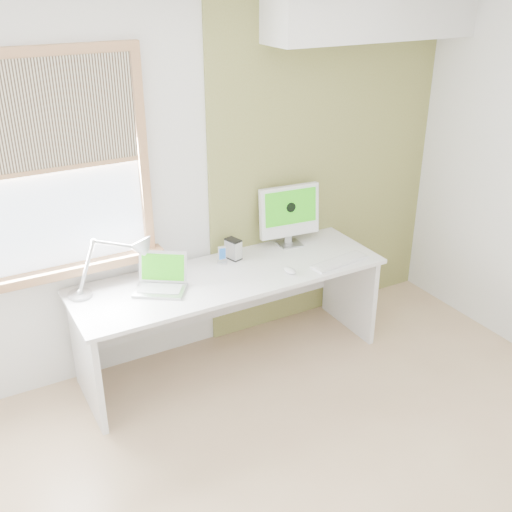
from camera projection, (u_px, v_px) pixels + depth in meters
room at (363, 282)px, 2.91m from camera, size 4.04×3.54×2.64m
accent_wall at (326, 160)px, 4.72m from camera, size 2.00×0.02×2.60m
soffit at (372, 8)px, 4.20m from camera, size 1.60×0.40×0.42m
window at (60, 168)px, 3.72m from camera, size 1.20×0.14×1.42m
desk at (227, 295)px, 4.37m from camera, size 2.20×0.70×0.73m
desk_lamp at (132, 256)px, 4.04m from camera, size 0.67×0.27×0.37m
laptop at (161, 280)px, 4.03m from camera, size 0.42×0.40×0.23m
phone_dock at (222, 258)px, 4.37m from camera, size 0.08×0.08×0.13m
external_drive at (233, 249)px, 4.43m from camera, size 0.10×0.13×0.15m
imac at (289, 212)px, 4.58m from camera, size 0.48×0.17×0.46m
keyboard at (340, 261)px, 4.39m from camera, size 0.47×0.18×0.02m
mouse at (290, 271)px, 4.24m from camera, size 0.07×0.12×0.03m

